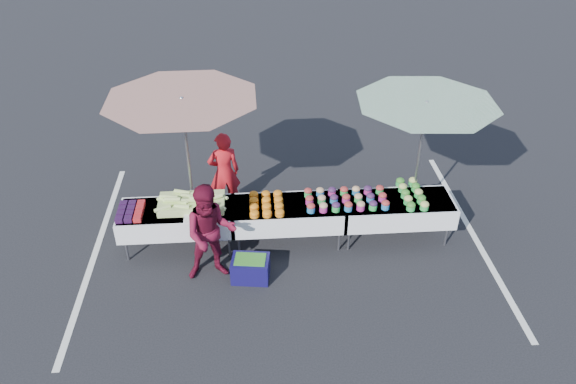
{
  "coord_description": "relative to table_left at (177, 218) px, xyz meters",
  "views": [
    {
      "loc": [
        -0.54,
        -7.46,
        5.95
      ],
      "look_at": [
        0.0,
        0.0,
        1.0
      ],
      "focal_mm": 35.0,
      "sensor_mm": 36.0,
      "label": 1
    }
  ],
  "objects": [
    {
      "name": "vendor",
      "position": [
        0.74,
        1.06,
        0.19
      ],
      "size": [
        0.63,
        0.48,
        1.54
      ],
      "primitive_type": "imported",
      "rotation": [
        0.0,
        0.0,
        3.35
      ],
      "color": "red",
      "rests_on": "ground"
    },
    {
      "name": "umbrella_left",
      "position": [
        0.22,
        0.48,
        1.67
      ],
      "size": [
        3.17,
        3.17,
        2.49
      ],
      "rotation": [
        0.0,
        0.0,
        -0.39
      ],
      "color": "black",
      "rests_on": "ground"
    },
    {
      "name": "table_left",
      "position": [
        0.0,
        0.0,
        0.0
      ],
      "size": [
        1.86,
        0.81,
        0.75
      ],
      "color": "white",
      "rests_on": "ground"
    },
    {
      "name": "stripe_right",
      "position": [
        5.0,
        0.0,
        -0.58
      ],
      "size": [
        0.1,
        5.0,
        0.0
      ],
      "primitive_type": "cube",
      "color": "silver",
      "rests_on": "ground"
    },
    {
      "name": "plastic_bags",
      "position": [
        0.3,
        -0.3,
        0.19
      ],
      "size": [
        0.3,
        0.25,
        0.05
      ],
      "primitive_type": "cube",
      "color": "white",
      "rests_on": "table_left"
    },
    {
      "name": "stripe_left",
      "position": [
        -1.4,
        0.0,
        -0.58
      ],
      "size": [
        0.1,
        5.0,
        0.0
      ],
      "primitive_type": "cube",
      "color": "silver",
      "rests_on": "ground"
    },
    {
      "name": "bean_baskets",
      "position": [
        3.86,
        0.08,
        0.24
      ],
      "size": [
        0.36,
        0.86,
        0.15
      ],
      "color": "green",
      "rests_on": "table_right"
    },
    {
      "name": "customer",
      "position": [
        0.58,
        -0.75,
        0.23
      ],
      "size": [
        0.85,
        0.69,
        1.63
      ],
      "primitive_type": "imported",
      "rotation": [
        0.0,
        0.0,
        0.1
      ],
      "color": "maroon",
      "rests_on": "ground"
    },
    {
      "name": "umbrella_right",
      "position": [
        4.0,
        0.4,
        1.53
      ],
      "size": [
        2.89,
        2.89,
        2.33
      ],
      "rotation": [
        0.0,
        0.0,
        0.32
      ],
      "color": "black",
      "rests_on": "ground"
    },
    {
      "name": "corn_pile",
      "position": [
        0.26,
        0.04,
        0.26
      ],
      "size": [
        1.16,
        0.57,
        0.26
      ],
      "color": "#A8D16B",
      "rests_on": "table_left"
    },
    {
      "name": "ground",
      "position": [
        1.8,
        0.0,
        -0.58
      ],
      "size": [
        80.0,
        80.0,
        0.0
      ],
      "primitive_type": "plane",
      "color": "black"
    },
    {
      "name": "storage_bin",
      "position": [
        1.16,
        -0.87,
        -0.39
      ],
      "size": [
        0.62,
        0.49,
        0.38
      ],
      "rotation": [
        0.0,
        0.0,
        -0.14
      ],
      "color": "#120D45",
      "rests_on": "ground"
    },
    {
      "name": "table_center",
      "position": [
        1.8,
        0.0,
        0.0
      ],
      "size": [
        1.86,
        0.81,
        0.75
      ],
      "color": "white",
      "rests_on": "ground"
    },
    {
      "name": "potato_cups",
      "position": [
        2.75,
        0.0,
        0.25
      ],
      "size": [
        1.34,
        0.58,
        0.16
      ],
      "color": "#236BA6",
      "rests_on": "table_right"
    },
    {
      "name": "carrot_bowls",
      "position": [
        1.45,
        -0.01,
        0.22
      ],
      "size": [
        0.55,
        0.69,
        0.11
      ],
      "color": "orange",
      "rests_on": "table_center"
    },
    {
      "name": "table_right",
      "position": [
        3.6,
        0.0,
        0.0
      ],
      "size": [
        1.86,
        0.81,
        0.75
      ],
      "color": "white",
      "rests_on": "ground"
    },
    {
      "name": "berry_punnets",
      "position": [
        -0.71,
        -0.06,
        0.21
      ],
      "size": [
        0.4,
        0.54,
        0.08
      ],
      "color": "black",
      "rests_on": "table_left"
    }
  ]
}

